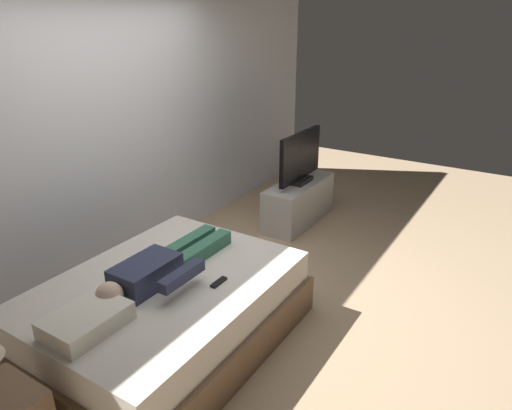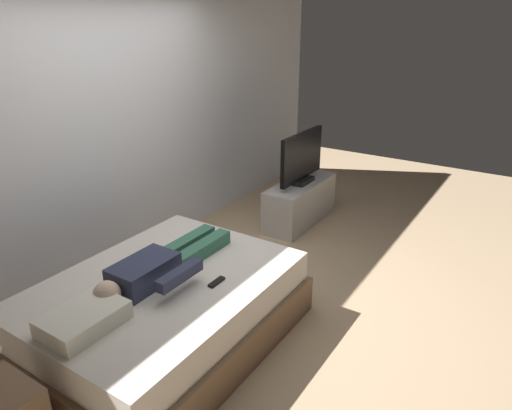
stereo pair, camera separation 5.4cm
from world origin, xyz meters
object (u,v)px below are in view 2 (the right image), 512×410
object	(u,v)px
bed	(164,312)
pillow	(83,319)
tv_stand	(300,202)
tv	(302,159)
remote	(217,282)
person	(159,266)

from	to	relation	value
bed	pillow	distance (m)	0.74
tv_stand	tv	distance (m)	0.53
bed	remote	xyz separation A→B (m)	(0.18, -0.36, 0.29)
remote	tv_stand	xyz separation A→B (m)	(2.32, 0.56, -0.30)
person	tv	size ratio (longest dim) A/B	1.43
person	pillow	bearing A→B (deg)	-176.57
bed	tv	world-z (taller)	tv
remote	tv	distance (m)	2.40
bed	remote	size ratio (longest dim) A/B	13.09
bed	remote	bearing A→B (deg)	-63.65
bed	tv	size ratio (longest dim) A/B	2.23
person	tv	world-z (taller)	tv
pillow	remote	bearing A→B (deg)	-23.35
bed	tv_stand	distance (m)	2.51
bed	person	distance (m)	0.36
tv_stand	tv	xyz separation A→B (m)	(-0.00, -0.00, 0.53)
tv_stand	tv	bearing A→B (deg)	-165.96
bed	pillow	world-z (taller)	pillow
pillow	tv_stand	distance (m)	3.19
bed	tv_stand	size ratio (longest dim) A/B	1.78
tv_stand	tv	size ratio (longest dim) A/B	1.25
tv	remote	bearing A→B (deg)	-166.50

